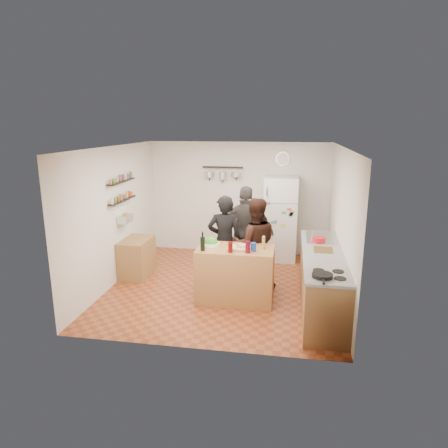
% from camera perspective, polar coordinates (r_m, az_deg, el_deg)
% --- Properties ---
extents(room_shell, '(4.20, 4.20, 4.20)m').
position_cam_1_polar(room_shell, '(7.34, 0.38, 1.30)').
color(room_shell, brown).
rests_on(room_shell, ground).
extents(prep_island, '(1.25, 0.72, 0.91)m').
position_cam_1_polar(prep_island, '(6.67, 1.64, -7.19)').
color(prep_island, '#A6693D').
rests_on(prep_island, floor).
extents(pizza_board, '(0.42, 0.34, 0.02)m').
position_cam_1_polar(pizza_board, '(6.49, 2.35, -3.46)').
color(pizza_board, '#9C6738').
rests_on(pizza_board, prep_island).
extents(pizza, '(0.34, 0.34, 0.02)m').
position_cam_1_polar(pizza, '(6.48, 2.35, -3.30)').
color(pizza, '#CAB385').
rests_on(pizza, pizza_board).
extents(salad_bowl, '(0.28, 0.28, 0.06)m').
position_cam_1_polar(salad_bowl, '(6.62, -1.87, -2.92)').
color(salad_bowl, white).
rests_on(salad_bowl, prep_island).
extents(wine_bottle, '(0.07, 0.07, 0.22)m').
position_cam_1_polar(wine_bottle, '(6.36, -3.07, -2.86)').
color(wine_bottle, black).
rests_on(wine_bottle, prep_island).
extents(wine_glass_near, '(0.07, 0.07, 0.18)m').
position_cam_1_polar(wine_glass_near, '(6.27, 0.92, -3.32)').
color(wine_glass_near, '#550709').
rests_on(wine_glass_near, prep_island).
extents(wine_glass_far, '(0.08, 0.08, 0.19)m').
position_cam_1_polar(wine_glass_far, '(6.27, 3.41, -3.29)').
color(wine_glass_far, '#510616').
rests_on(wine_glass_far, prep_island).
extents(pepper_mill, '(0.05, 0.05, 0.17)m').
position_cam_1_polar(pepper_mill, '(6.50, 5.67, -2.80)').
color(pepper_mill, '#AE8348').
rests_on(pepper_mill, prep_island).
extents(salt_canister, '(0.09, 0.09, 0.14)m').
position_cam_1_polar(salt_canister, '(6.35, 4.21, -3.31)').
color(salt_canister, navy).
rests_on(salt_canister, prep_island).
extents(person_left, '(0.67, 0.49, 1.67)m').
position_cam_1_polar(person_left, '(7.17, 0.08, -2.43)').
color(person_left, black).
rests_on(person_left, floor).
extents(person_center, '(0.92, 0.78, 1.65)m').
position_cam_1_polar(person_center, '(7.04, 4.40, -2.89)').
color(person_center, black).
rests_on(person_center, floor).
extents(person_back, '(1.05, 0.48, 1.76)m').
position_cam_1_polar(person_back, '(7.59, 3.22, -1.16)').
color(person_back, '#302D2B').
rests_on(person_back, floor).
extents(counter_run, '(0.63, 2.63, 0.90)m').
position_cam_1_polar(counter_run, '(6.61, 13.85, -7.87)').
color(counter_run, '#9E7042').
rests_on(counter_run, floor).
extents(stove_top, '(0.60, 0.62, 0.02)m').
position_cam_1_polar(stove_top, '(5.56, 14.79, -7.09)').
color(stove_top, white).
rests_on(stove_top, counter_run).
extents(skillet, '(0.27, 0.27, 0.05)m').
position_cam_1_polar(skillet, '(5.43, 13.86, -7.15)').
color(skillet, black).
rests_on(skillet, stove_top).
extents(sink, '(0.50, 0.80, 0.03)m').
position_cam_1_polar(sink, '(7.26, 13.62, -1.97)').
color(sink, silver).
rests_on(sink, counter_run).
extents(cutting_board, '(0.30, 0.40, 0.02)m').
position_cam_1_polar(cutting_board, '(6.59, 14.00, -3.68)').
color(cutting_board, olive).
rests_on(cutting_board, counter_run).
extents(red_bowl, '(0.22, 0.22, 0.09)m').
position_cam_1_polar(red_bowl, '(6.96, 13.39, -2.22)').
color(red_bowl, red).
rests_on(red_bowl, counter_run).
extents(fridge, '(0.70, 0.68, 1.80)m').
position_cam_1_polar(fridge, '(8.65, 8.05, 0.77)').
color(fridge, white).
rests_on(fridge, floor).
extents(wall_clock, '(0.30, 0.03, 0.30)m').
position_cam_1_polar(wall_clock, '(8.78, 8.41, 9.22)').
color(wall_clock, silver).
rests_on(wall_clock, back_wall).
extents(spice_shelf_lower, '(0.12, 1.00, 0.02)m').
position_cam_1_polar(spice_shelf_lower, '(7.66, -14.29, 3.31)').
color(spice_shelf_lower, black).
rests_on(spice_shelf_lower, left_wall).
extents(spice_shelf_upper, '(0.12, 1.00, 0.02)m').
position_cam_1_polar(spice_shelf_upper, '(7.60, -14.45, 5.90)').
color(spice_shelf_upper, black).
rests_on(spice_shelf_upper, left_wall).
extents(produce_basket, '(0.18, 0.35, 0.14)m').
position_cam_1_polar(produce_basket, '(7.71, -13.93, 0.75)').
color(produce_basket, silver).
rests_on(produce_basket, left_wall).
extents(side_table, '(0.50, 0.80, 0.73)m').
position_cam_1_polar(side_table, '(7.93, -12.33, -4.70)').
color(side_table, olive).
rests_on(side_table, floor).
extents(pot_rack, '(0.90, 0.04, 0.04)m').
position_cam_1_polar(pot_rack, '(8.85, -0.18, 8.10)').
color(pot_rack, black).
rests_on(pot_rack, back_wall).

